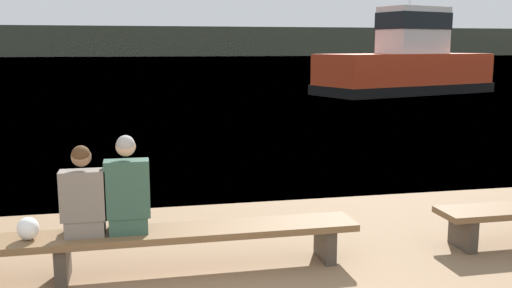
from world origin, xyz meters
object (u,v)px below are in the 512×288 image
(person_left, at_px, (84,198))
(shopping_bag, at_px, (28,229))
(bench_main, at_px, (62,245))
(tugboat_red, at_px, (406,66))
(person_right, at_px, (127,192))

(person_left, bearing_deg, shopping_bag, -177.79)
(bench_main, bearing_deg, tugboat_red, 55.87)
(bench_main, relative_size, person_right, 6.06)
(person_left, relative_size, tugboat_red, 0.09)
(bench_main, height_order, person_right, person_right)
(person_left, xyz_separation_m, shopping_bag, (-0.54, -0.02, -0.28))
(bench_main, xyz_separation_m, person_left, (0.23, 0.00, 0.47))
(person_right, xyz_separation_m, tugboat_red, (13.57, 21.00, 0.46))
(shopping_bag, bearing_deg, tugboat_red, 55.32)
(shopping_bag, relative_size, tugboat_red, 0.02)
(person_left, height_order, person_right, person_right)
(bench_main, bearing_deg, shopping_bag, -177.01)
(tugboat_red, bearing_deg, bench_main, 127.88)
(shopping_bag, bearing_deg, person_right, 1.09)
(person_left, xyz_separation_m, person_right, (0.43, -0.00, 0.04))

